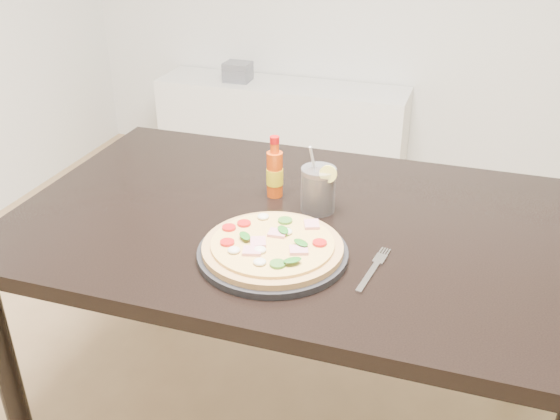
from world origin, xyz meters
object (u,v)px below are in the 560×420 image
(plate, at_px, (273,253))
(media_console, at_px, (282,127))
(dining_table, at_px, (294,245))
(pizza, at_px, (272,246))
(fork, at_px, (374,268))
(cola_cup, at_px, (318,190))
(hot_sauce_bottle, at_px, (275,173))

(plate, xyz_separation_m, media_console, (-0.65, 2.07, -0.51))
(dining_table, relative_size, pizza, 4.43)
(dining_table, distance_m, pizza, 0.22)
(dining_table, xyz_separation_m, plate, (0.01, -0.19, 0.09))
(plate, bearing_deg, fork, 4.75)
(dining_table, bearing_deg, fork, -36.70)
(dining_table, relative_size, cola_cup, 7.87)
(plate, relative_size, fork, 1.79)
(dining_table, distance_m, plate, 0.21)
(plate, bearing_deg, media_console, 107.43)
(hot_sauce_bottle, bearing_deg, pizza, -72.47)
(dining_table, xyz_separation_m, hot_sauce_bottle, (-0.09, 0.10, 0.15))
(dining_table, distance_m, cola_cup, 0.16)
(plate, relative_size, media_console, 0.24)
(dining_table, height_order, hot_sauce_bottle, hot_sauce_bottle)
(dining_table, distance_m, media_console, 2.03)
(media_console, bearing_deg, hot_sauce_bottle, -72.60)
(pizza, bearing_deg, dining_table, 91.72)
(pizza, relative_size, fork, 1.68)
(cola_cup, distance_m, fork, 0.30)
(fork, bearing_deg, dining_table, 151.55)
(cola_cup, bearing_deg, media_console, 110.66)
(plate, bearing_deg, pizza, 152.94)
(cola_cup, relative_size, fork, 0.94)
(dining_table, height_order, fork, fork)
(plate, bearing_deg, dining_table, 91.86)
(dining_table, height_order, cola_cup, cola_cup)
(cola_cup, xyz_separation_m, media_console, (-0.69, 1.83, -0.56))
(dining_table, relative_size, media_console, 1.00)
(pizza, bearing_deg, media_console, 107.42)
(pizza, relative_size, cola_cup, 1.77)
(hot_sauce_bottle, xyz_separation_m, fork, (0.32, -0.27, -0.06))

